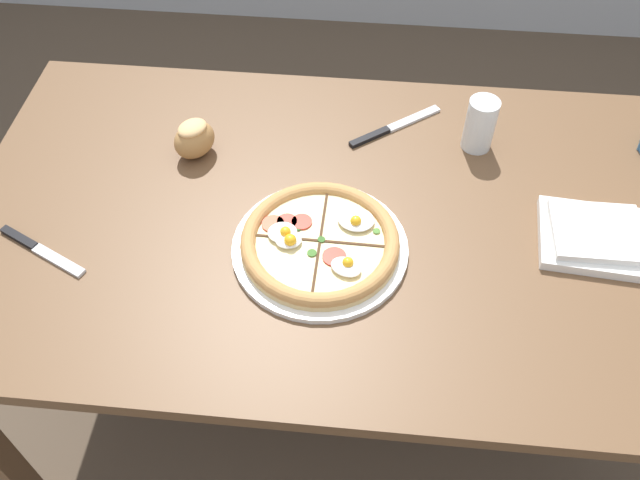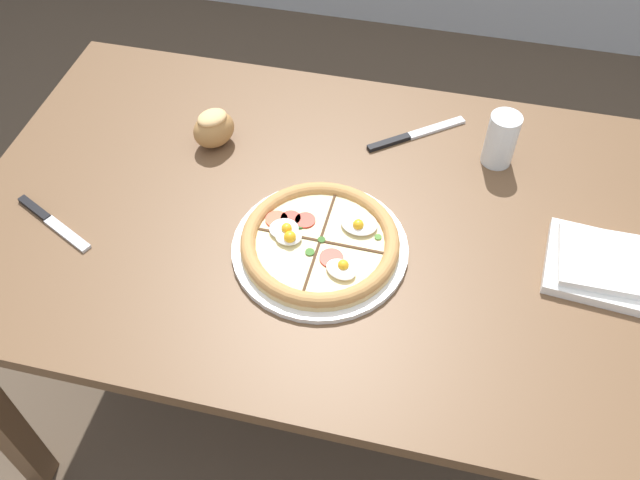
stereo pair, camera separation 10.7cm
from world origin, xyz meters
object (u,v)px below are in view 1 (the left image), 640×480
at_px(knife_main, 41,250).
at_px(dining_table, 338,245).
at_px(pizza, 320,243).
at_px(bread_piece_near, 194,138).
at_px(knife_spare, 394,127).
at_px(water_glass, 480,127).
at_px(napkin_folded, 595,236).

bearing_deg(knife_main, dining_table, 40.77).
relative_size(pizza, bread_piece_near, 2.87).
xyz_separation_m(knife_spare, water_glass, (0.18, -0.04, 0.05)).
relative_size(pizza, knife_main, 1.72).
bearing_deg(knife_main, napkin_folded, 32.98).
bearing_deg(napkin_folded, bread_piece_near, 168.22).
bearing_deg(knife_main, knife_spare, 58.63).
bearing_deg(knife_spare, water_glass, -50.13).
height_order(knife_main, water_glass, water_glass).
height_order(dining_table, bread_piece_near, bread_piece_near).
bearing_deg(dining_table, water_glass, 40.01).
xyz_separation_m(pizza, knife_spare, (0.13, 0.36, -0.02)).
bearing_deg(dining_table, napkin_folded, -2.28).
height_order(dining_table, pizza, pizza).
relative_size(dining_table, bread_piece_near, 12.95).
distance_m(bread_piece_near, knife_spare, 0.44).
distance_m(napkin_folded, water_glass, 0.33).
relative_size(knife_main, knife_spare, 0.97).
bearing_deg(water_glass, dining_table, -139.99).
bearing_deg(knife_spare, napkin_folded, -74.61).
bearing_deg(napkin_folded, dining_table, 177.72).
distance_m(pizza, bread_piece_near, 0.38).
bearing_deg(water_glass, pizza, -133.53).
distance_m(napkin_folded, knife_main, 1.05).
relative_size(bread_piece_near, knife_main, 0.60).
distance_m(bread_piece_near, knife_main, 0.38).
distance_m(napkin_folded, bread_piece_near, 0.82).
bearing_deg(bread_piece_near, dining_table, -25.03).
relative_size(pizza, water_glass, 2.81).
xyz_separation_m(pizza, knife_main, (-0.52, -0.05, -0.02)).
relative_size(pizza, napkin_folded, 1.53).
height_order(bread_piece_near, knife_spare, bread_piece_near).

